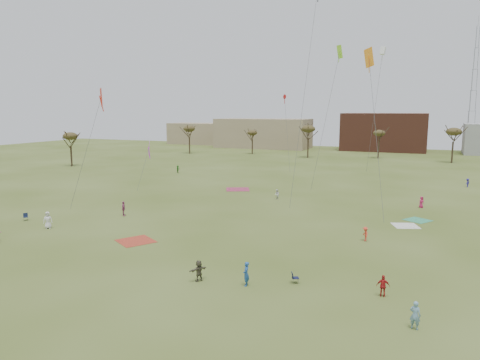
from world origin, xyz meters
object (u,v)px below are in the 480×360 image
at_px(spectator_fore_a, 383,286).
at_px(radio_tower, 473,90).
at_px(flyer_near_right, 246,274).
at_px(camp_chair_center, 295,280).
at_px(flyer_near_left, 48,220).
at_px(camp_chair_left, 26,218).

distance_m(spectator_fore_a, radio_tower, 127.61).
bearing_deg(flyer_near_right, spectator_fore_a, 83.09).
relative_size(spectator_fore_a, camp_chair_center, 1.80).
relative_size(camp_chair_center, radio_tower, 0.02).
bearing_deg(spectator_fore_a, flyer_near_right, 3.49).
bearing_deg(spectator_fore_a, flyer_near_left, -15.06).
relative_size(flyer_near_left, radio_tower, 0.05).
height_order(flyer_near_right, camp_chair_center, flyer_near_right).
relative_size(flyer_near_right, camp_chair_left, 2.10).
xyz_separation_m(camp_chair_left, camp_chair_center, (34.87, -6.28, 0.00)).
distance_m(camp_chair_center, radio_tower, 128.56).
bearing_deg(spectator_fore_a, camp_chair_center, -7.50).
relative_size(camp_chair_left, camp_chair_center, 1.00).
distance_m(camp_chair_left, camp_chair_center, 35.43).
relative_size(camp_chair_left, radio_tower, 0.02).
height_order(flyer_near_left, camp_chair_center, flyer_near_left).
distance_m(flyer_near_left, radio_tower, 132.04).
xyz_separation_m(flyer_near_right, spectator_fore_a, (9.60, 1.92, -0.13)).
relative_size(flyer_near_left, camp_chair_center, 2.18).
height_order(flyer_near_right, camp_chair_left, flyer_near_right).
xyz_separation_m(spectator_fore_a, radio_tower, (13.77, 125.52, 18.43)).
xyz_separation_m(flyer_near_right, camp_chair_left, (-31.63, 8.16, -0.65)).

